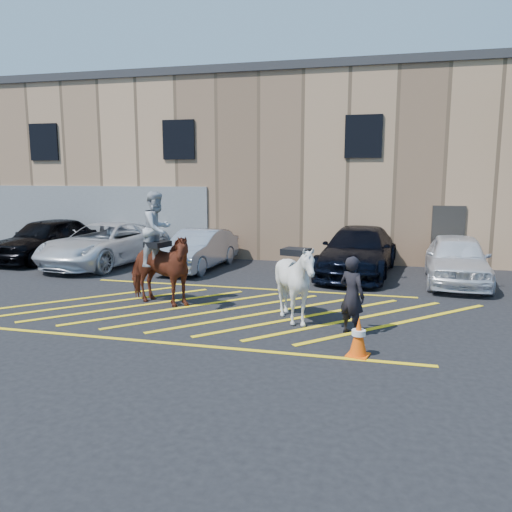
% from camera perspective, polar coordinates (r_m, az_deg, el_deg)
% --- Properties ---
extents(ground, '(90.00, 90.00, 0.00)m').
position_cam_1_polar(ground, '(12.48, -3.66, -5.91)').
color(ground, black).
rests_on(ground, ground).
extents(car_black_suv, '(2.48, 4.99, 1.64)m').
position_cam_1_polar(car_black_suv, '(20.84, -22.76, 1.82)').
color(car_black_suv, black).
rests_on(car_black_suv, ground).
extents(car_white_pickup, '(3.19, 5.77, 1.53)m').
position_cam_1_polar(car_white_pickup, '(19.01, -16.91, 1.32)').
color(car_white_pickup, silver).
rests_on(car_white_pickup, ground).
extents(car_silver_sedan, '(1.80, 4.25, 1.36)m').
position_cam_1_polar(car_silver_sedan, '(17.51, -6.60, 0.74)').
color(car_silver_sedan, '#999DA7').
rests_on(car_silver_sedan, ground).
extents(car_blue_suv, '(2.73, 5.51, 1.54)m').
position_cam_1_polar(car_blue_suv, '(16.76, 11.59, 0.53)').
color(car_blue_suv, black).
rests_on(car_blue_suv, ground).
extents(car_white_suv, '(2.02, 4.48, 1.49)m').
position_cam_1_polar(car_white_suv, '(16.26, 21.95, -0.31)').
color(car_white_suv, white).
rests_on(car_white_suv, ground).
extents(handler, '(0.71, 0.67, 1.63)m').
position_cam_1_polar(handler, '(10.45, 10.91, -4.44)').
color(handler, black).
rests_on(handler, ground).
extents(warehouse, '(32.42, 10.20, 7.30)m').
position_cam_1_polar(warehouse, '(23.75, 5.13, 10.18)').
color(warehouse, tan).
rests_on(warehouse, ground).
extents(hatching_zone, '(12.60, 5.12, 0.01)m').
position_cam_1_polar(hatching_zone, '(12.20, -4.09, -6.24)').
color(hatching_zone, yellow).
rests_on(hatching_zone, ground).
extents(mounted_bay, '(2.36, 1.53, 2.87)m').
position_cam_1_polar(mounted_bay, '(12.72, -11.12, -0.44)').
color(mounted_bay, maroon).
rests_on(mounted_bay, ground).
extents(saddled_white, '(1.80, 1.94, 1.81)m').
position_cam_1_polar(saddled_white, '(11.00, 4.55, -3.11)').
color(saddled_white, silver).
rests_on(saddled_white, ground).
extents(traffic_cone, '(0.46, 0.46, 0.73)m').
position_cam_1_polar(traffic_cone, '(9.34, 11.64, -9.01)').
color(traffic_cone, '#FF5C0A').
rests_on(traffic_cone, ground).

